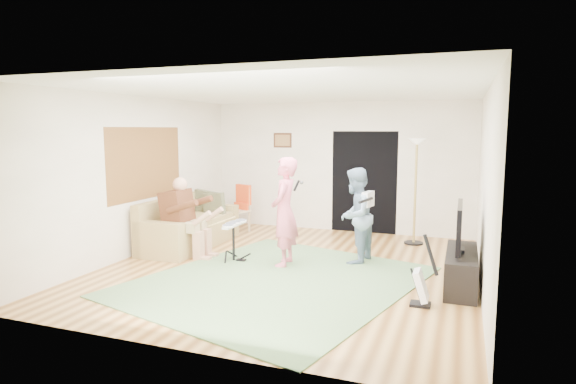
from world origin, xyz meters
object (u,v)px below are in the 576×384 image
at_px(torchiere_lamp, 416,172).
at_px(tv_cabinet, 461,270).
at_px(dining_chair, 238,215).
at_px(sofa, 186,230).
at_px(drum_kit, 234,244).
at_px(guitarist, 355,216).
at_px(guitar_spare, 422,285).
at_px(television, 459,226).
at_px(singer, 284,212).

xyz_separation_m(torchiere_lamp, tv_cabinet, (0.85, -2.38, -1.10)).
bearing_deg(tv_cabinet, dining_chair, 153.47).
xyz_separation_m(sofa, drum_kit, (1.30, -0.65, -0.01)).
xyz_separation_m(guitarist, torchiere_lamp, (0.77, 1.63, 0.59)).
height_order(guitar_spare, television, television).
bearing_deg(tv_cabinet, torchiere_lamp, 109.73).
relative_size(sofa, singer, 1.28).
bearing_deg(singer, dining_chair, -144.55).
distance_m(drum_kit, tv_cabinet, 3.50).
xyz_separation_m(drum_kit, singer, (0.87, 0.04, 0.57)).
distance_m(guitar_spare, dining_chair, 5.04).
relative_size(guitarist, dining_chair, 1.56).
height_order(tv_cabinet, television, television).
distance_m(drum_kit, television, 3.50).
bearing_deg(sofa, tv_cabinet, -9.45).
xyz_separation_m(guitar_spare, dining_chair, (-3.98, 3.09, 0.09)).
distance_m(dining_chair, television, 4.93).
distance_m(sofa, drum_kit, 1.45).
distance_m(singer, television, 2.59).
distance_m(sofa, dining_chair, 1.46).
height_order(guitarist, television, guitarist).
distance_m(singer, guitar_spare, 2.51).
height_order(drum_kit, guitarist, guitarist).
bearing_deg(guitarist, television, 74.60).
bearing_deg(dining_chair, torchiere_lamp, 24.49).
height_order(sofa, guitar_spare, guitar_spare).
xyz_separation_m(sofa, guitarist, (3.17, -0.05, 0.47)).
bearing_deg(guitarist, guitar_spare, 45.93).
distance_m(singer, tv_cabinet, 2.71).
relative_size(singer, guitarist, 1.12).
distance_m(guitar_spare, tv_cabinet, 0.99).
xyz_separation_m(guitar_spare, torchiere_lamp, (-0.41, 3.26, 1.10)).
bearing_deg(singer, television, 79.45).
height_order(guitarist, tv_cabinet, guitarist).
relative_size(singer, television, 1.55).
distance_m(drum_kit, torchiere_lamp, 3.62).
relative_size(drum_kit, dining_chair, 0.67).
bearing_deg(torchiere_lamp, television, -71.34).
distance_m(guitarist, dining_chair, 3.19).
xyz_separation_m(singer, television, (2.58, -0.19, -0.01)).
bearing_deg(drum_kit, dining_chair, 114.23).
xyz_separation_m(sofa, torchiere_lamp, (3.95, 1.58, 1.06)).
relative_size(sofa, drum_kit, 3.34).
height_order(dining_chair, tv_cabinet, dining_chair).
distance_m(drum_kit, singer, 1.04).
height_order(drum_kit, singer, singer).
bearing_deg(tv_cabinet, singer, 175.80).
distance_m(sofa, tv_cabinet, 4.86).
xyz_separation_m(tv_cabinet, television, (-0.05, 0.00, 0.60)).
relative_size(tv_cabinet, television, 1.27).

